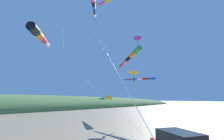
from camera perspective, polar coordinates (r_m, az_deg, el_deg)
The scene contains 7 objects.
kite_delta_purple_drifting at distance 29.59m, azimuth 9.67°, elevation 11.65°, with size 11.03×10.74×15.41m.
kite_windsock_magenta_far_left at distance 28.08m, azimuth -2.25°, elevation -10.49°, with size 19.04×8.96×4.39m.
kite_windsock_striped_overhead at distance 11.43m, azimuth -25.91°, elevation 11.97°, with size 8.86×6.21×8.26m.
kite_windsock_checkered_midright at distance 24.88m, azimuth 7.40°, elevation 5.44°, with size 10.36×8.99×11.66m.
kite_delta_green_low_center at distance 27.18m, azimuth 8.18°, elevation -1.01°, with size 7.98×9.42×8.76m.
kite_windsock_black_fish_shape at distance 26.42m, azimuth 11.25°, elevation -3.31°, with size 12.76×11.92×7.61m.
kite_windsock_rainbow_low_near at distance 29.68m, azimuth -6.96°, elevation 23.28°, with size 14.73×7.01×20.77m.
Camera 1 is at (-6.22, 5.94, 3.76)m, focal length 24.37 mm.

